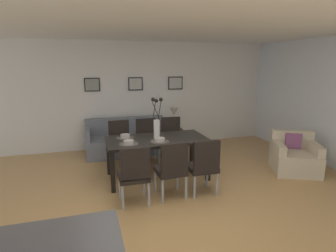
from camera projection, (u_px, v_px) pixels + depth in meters
ground_plane at (168, 206)px, 4.06m from camera, size 9.00×9.00×0.00m
back_wall_panel at (131, 95)px, 6.81m from camera, size 9.00×0.10×2.60m
ceiling_panel at (160, 21)px, 3.85m from camera, size 9.00×7.20×0.08m
dining_table at (157, 143)px, 4.96m from camera, size 1.80×0.93×0.74m
dining_chair_near_left at (134, 172)px, 3.99m from camera, size 0.45×0.45×0.92m
dining_chair_near_right at (120, 141)px, 5.63m from camera, size 0.46×0.46×0.92m
dining_chair_far_left at (172, 167)px, 4.20m from camera, size 0.46×0.46×0.92m
dining_chair_far_right at (147, 138)px, 5.82m from camera, size 0.44×0.44×0.92m
dining_chair_mid_left at (204, 164)px, 4.33m from camera, size 0.45×0.45×0.92m
dining_chair_mid_right at (172, 137)px, 5.97m from camera, size 0.47×0.47×0.92m
centerpiece_vase at (157, 123)px, 4.88m from camera, size 0.21×0.23×0.73m
placemat_near_left at (129, 144)px, 4.60m from camera, size 0.32×0.32×0.01m
bowl_near_left at (129, 142)px, 4.59m from camera, size 0.17×0.17×0.07m
placemat_near_right at (125, 138)px, 4.99m from camera, size 0.32×0.32×0.01m
bowl_near_right at (125, 136)px, 4.98m from camera, size 0.17×0.17×0.07m
placemat_far_left at (160, 141)px, 4.75m from camera, size 0.32×0.32×0.01m
bowl_far_left at (160, 139)px, 4.74m from camera, size 0.17×0.17×0.07m
sofa at (127, 141)px, 6.46m from camera, size 1.87×0.84×0.80m
side_table at (174, 138)px, 6.78m from camera, size 0.36×0.36×0.52m
table_lamp at (174, 113)px, 6.64m from camera, size 0.22×0.22×0.51m
armchair at (294, 157)px, 5.34m from camera, size 1.06×1.06×0.75m
framed_picture_left at (92, 85)px, 6.43m from camera, size 0.36×0.03×0.32m
framed_picture_center at (136, 84)px, 6.71m from camera, size 0.35×0.03×0.32m
framed_picture_right at (175, 83)px, 7.00m from camera, size 0.38×0.03×0.32m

